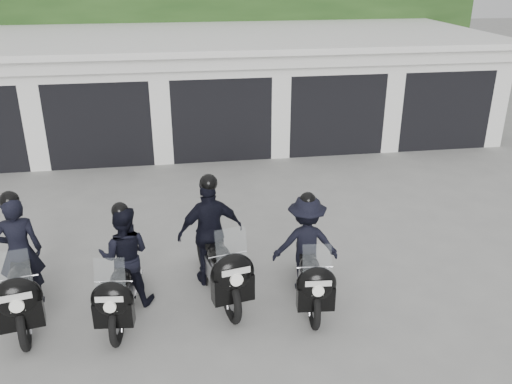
{
  "coord_description": "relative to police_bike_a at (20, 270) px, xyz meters",
  "views": [
    {
      "loc": [
        -1.25,
        -8.14,
        4.94
      ],
      "look_at": [
        0.16,
        0.81,
        1.05
      ],
      "focal_mm": 38.0,
      "sensor_mm": 36.0,
      "label": 1
    }
  ],
  "objects": [
    {
      "name": "garage_block",
      "position": [
        3.6,
        8.92,
        0.65
      ],
      "size": [
        16.4,
        6.8,
        2.96
      ],
      "color": "silver",
      "rests_on": "ground"
    },
    {
      "name": "background_vegetation",
      "position": [
        3.97,
        13.78,
        2.0
      ],
      "size": [
        20.0,
        3.9,
        5.8
      ],
      "color": "#1C3A15",
      "rests_on": "ground"
    },
    {
      "name": "ground",
      "position": [
        3.6,
        0.86,
        -0.77
      ],
      "size": [
        80.0,
        80.0,
        0.0
      ],
      "primitive_type": "plane",
      "color": "gray",
      "rests_on": "ground"
    },
    {
      "name": "police_bike_d",
      "position": [
        4.29,
        -0.12,
        -0.03
      ],
      "size": [
        1.1,
        2.01,
        1.75
      ],
      "rotation": [
        0.0,
        0.0,
        -0.09
      ],
      "color": "black",
      "rests_on": "ground"
    },
    {
      "name": "police_bike_a",
      "position": [
        0.0,
        0.0,
        0.0
      ],
      "size": [
        0.93,
        2.22,
        1.95
      ],
      "rotation": [
        0.0,
        0.0,
        0.19
      ],
      "color": "black",
      "rests_on": "ground"
    },
    {
      "name": "police_bike_b",
      "position": [
        1.48,
        -0.08,
        -0.04
      ],
      "size": [
        0.85,
        2.01,
        1.75
      ],
      "rotation": [
        0.0,
        0.0,
        -0.11
      ],
      "color": "black",
      "rests_on": "ground"
    },
    {
      "name": "police_bike_c",
      "position": [
        2.87,
        0.29,
        0.06
      ],
      "size": [
        1.17,
        2.24,
        1.97
      ],
      "rotation": [
        0.0,
        0.0,
        0.2
      ],
      "color": "black",
      "rests_on": "ground"
    }
  ]
}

